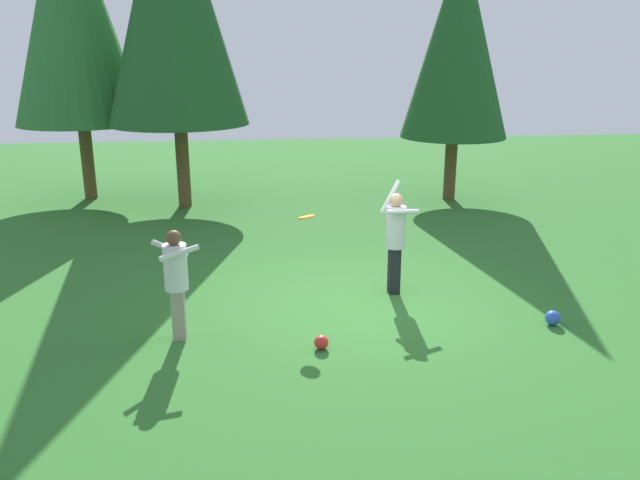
{
  "coord_description": "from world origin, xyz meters",
  "views": [
    {
      "loc": [
        -1.8,
        -9.74,
        4.13
      ],
      "look_at": [
        -0.68,
        0.38,
        1.05
      ],
      "focal_mm": 36.03,
      "sensor_mm": 36.0,
      "label": 1
    }
  ],
  "objects_px": {
    "tree_far_left": "(71,6)",
    "ball_red": "(321,342)",
    "person_thrower": "(395,234)",
    "frisbee": "(306,217)",
    "tree_right": "(458,40)",
    "ball_blue": "(553,318)",
    "person_catcher": "(176,276)"
  },
  "relations": [
    {
      "from": "person_thrower",
      "to": "tree_far_left",
      "type": "xyz_separation_m",
      "value": [
        -6.93,
        8.07,
        4.06
      ]
    },
    {
      "from": "frisbee",
      "to": "tree_far_left",
      "type": "bearing_deg",
      "value": 122.03
    },
    {
      "from": "ball_blue",
      "to": "frisbee",
      "type": "bearing_deg",
      "value": 163.46
    },
    {
      "from": "frisbee",
      "to": "tree_far_left",
      "type": "relative_size",
      "value": 0.05
    },
    {
      "from": "frisbee",
      "to": "tree_right",
      "type": "bearing_deg",
      "value": 57.58
    },
    {
      "from": "person_thrower",
      "to": "person_catcher",
      "type": "height_order",
      "value": "person_thrower"
    },
    {
      "from": "person_thrower",
      "to": "ball_blue",
      "type": "distance_m",
      "value": 2.84
    },
    {
      "from": "tree_right",
      "to": "tree_far_left",
      "type": "distance_m",
      "value": 10.14
    },
    {
      "from": "frisbee",
      "to": "ball_blue",
      "type": "bearing_deg",
      "value": -16.54
    },
    {
      "from": "person_thrower",
      "to": "tree_right",
      "type": "height_order",
      "value": "tree_right"
    },
    {
      "from": "frisbee",
      "to": "ball_red",
      "type": "bearing_deg",
      "value": -87.46
    },
    {
      "from": "ball_blue",
      "to": "tree_right",
      "type": "relative_size",
      "value": 0.03
    },
    {
      "from": "tree_far_left",
      "to": "person_thrower",
      "type": "bearing_deg",
      "value": -49.35
    },
    {
      "from": "tree_right",
      "to": "person_thrower",
      "type": "bearing_deg",
      "value": -114.39
    },
    {
      "from": "tree_right",
      "to": "person_catcher",
      "type": "bearing_deg",
      "value": -128.62
    },
    {
      "from": "person_thrower",
      "to": "tree_far_left",
      "type": "distance_m",
      "value": 11.38
    },
    {
      "from": "tree_far_left",
      "to": "frisbee",
      "type": "bearing_deg",
      "value": -57.97
    },
    {
      "from": "person_catcher",
      "to": "frisbee",
      "type": "xyz_separation_m",
      "value": [
        1.96,
        0.95,
        0.56
      ]
    },
    {
      "from": "tree_far_left",
      "to": "ball_red",
      "type": "bearing_deg",
      "value": -61.74
    },
    {
      "from": "tree_right",
      "to": "tree_far_left",
      "type": "xyz_separation_m",
      "value": [
        -10.03,
        1.22,
        0.85
      ]
    },
    {
      "from": "person_thrower",
      "to": "person_catcher",
      "type": "bearing_deg",
      "value": 4.59
    },
    {
      "from": "ball_blue",
      "to": "tree_far_left",
      "type": "height_order",
      "value": "tree_far_left"
    },
    {
      "from": "ball_blue",
      "to": "tree_far_left",
      "type": "bearing_deg",
      "value": 133.17
    },
    {
      "from": "person_catcher",
      "to": "tree_right",
      "type": "height_order",
      "value": "tree_right"
    },
    {
      "from": "person_thrower",
      "to": "tree_far_left",
      "type": "height_order",
      "value": "tree_far_left"
    },
    {
      "from": "frisbee",
      "to": "ball_red",
      "type": "height_order",
      "value": "frisbee"
    },
    {
      "from": "person_thrower",
      "to": "tree_right",
      "type": "relative_size",
      "value": 0.29
    },
    {
      "from": "tree_right",
      "to": "ball_blue",
      "type": "bearing_deg",
      "value": -96.47
    },
    {
      "from": "ball_red",
      "to": "tree_far_left",
      "type": "distance_m",
      "value": 12.52
    },
    {
      "from": "ball_red",
      "to": "tree_right",
      "type": "xyz_separation_m",
      "value": [
        4.6,
        8.88,
        4.18
      ]
    },
    {
      "from": "ball_red",
      "to": "tree_right",
      "type": "relative_size",
      "value": 0.03
    },
    {
      "from": "person_thrower",
      "to": "tree_right",
      "type": "bearing_deg",
      "value": -132.2
    }
  ]
}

